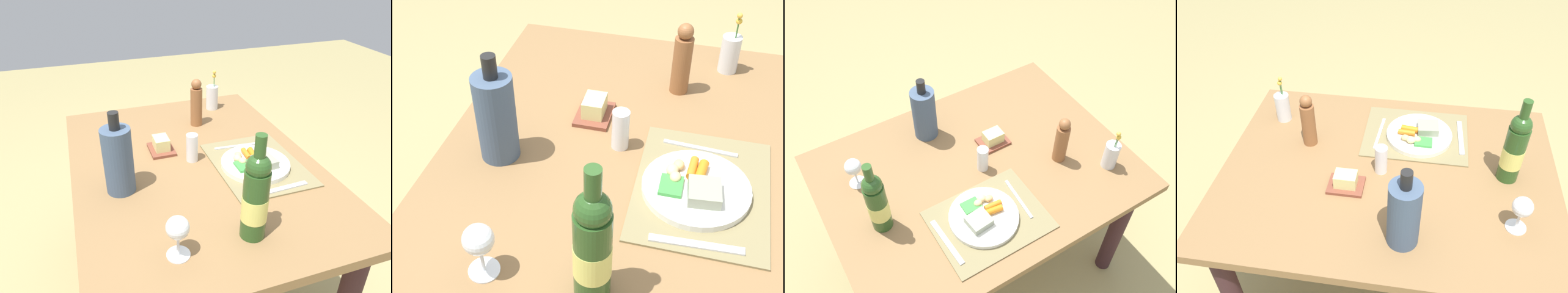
% 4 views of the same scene
% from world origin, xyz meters
% --- Properties ---
extents(ground_plane, '(8.00, 8.00, 0.00)m').
position_xyz_m(ground_plane, '(0.00, 0.00, 0.00)').
color(ground_plane, tan).
extents(dining_table, '(1.26, 0.95, 0.73)m').
position_xyz_m(dining_table, '(0.00, 0.00, 0.61)').
color(dining_table, olive).
rests_on(dining_table, ground_plane).
extents(placemat, '(0.43, 0.33, 0.01)m').
position_xyz_m(placemat, '(-0.09, -0.23, 0.73)').
color(placemat, olive).
rests_on(placemat, dining_table).
extents(dinner_plate, '(0.27, 0.27, 0.05)m').
position_xyz_m(dinner_plate, '(-0.10, -0.22, 0.75)').
color(dinner_plate, white).
rests_on(dinner_plate, placemat).
extents(fork, '(0.03, 0.21, 0.00)m').
position_xyz_m(fork, '(-0.27, -0.24, 0.74)').
color(fork, silver).
rests_on(fork, placemat).
extents(knife, '(0.03, 0.20, 0.00)m').
position_xyz_m(knife, '(0.06, -0.21, 0.74)').
color(knife, silver).
rests_on(knife, placemat).
extents(butter_dish, '(0.13, 0.10, 0.06)m').
position_xyz_m(butter_dish, '(0.14, 0.10, 0.75)').
color(butter_dish, brown).
rests_on(butter_dish, dining_table).
extents(cooler_bottle, '(0.10, 0.10, 0.30)m').
position_xyz_m(cooler_bottle, '(-0.08, 0.30, 0.85)').
color(cooler_bottle, '#42556F').
rests_on(cooler_bottle, dining_table).
extents(wine_bottle, '(0.08, 0.08, 0.34)m').
position_xyz_m(wine_bottle, '(-0.44, -0.04, 0.87)').
color(wine_bottle, '#294F1F').
rests_on(wine_bottle, dining_table).
extents(flower_vase, '(0.06, 0.06, 0.21)m').
position_xyz_m(flower_vase, '(0.49, -0.26, 0.79)').
color(flower_vase, silver).
rests_on(flower_vase, dining_table).
extents(wine_glass, '(0.07, 0.07, 0.14)m').
position_xyz_m(wine_glass, '(-0.45, 0.20, 0.82)').
color(wine_glass, white).
rests_on(wine_glass, dining_table).
extents(pepper_mill, '(0.06, 0.06, 0.23)m').
position_xyz_m(pepper_mill, '(0.33, -0.12, 0.84)').
color(pepper_mill, '#915932').
rests_on(pepper_mill, dining_table).
extents(salt_shaker, '(0.05, 0.05, 0.12)m').
position_xyz_m(salt_shaker, '(0.03, 0.00, 0.79)').
color(salt_shaker, white).
rests_on(salt_shaker, dining_table).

